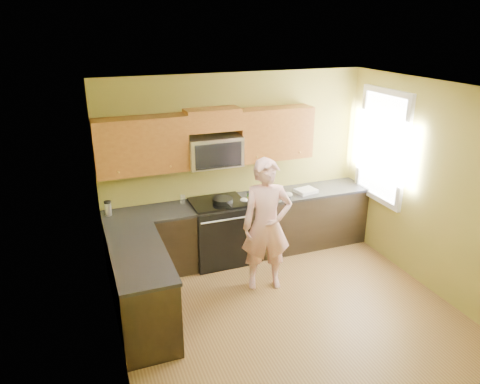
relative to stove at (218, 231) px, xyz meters
name	(u,v)px	position (x,y,z in m)	size (l,w,h in m)	color
floor	(294,318)	(0.40, -1.68, -0.47)	(4.00, 4.00, 0.00)	brown
ceiling	(305,92)	(0.40, -1.68, 2.23)	(4.00, 4.00, 0.00)	white
wall_back	(236,165)	(0.40, 0.32, 0.88)	(4.00, 4.00, 0.00)	olive
wall_front	(429,322)	(0.40, -3.67, 0.88)	(4.00, 4.00, 0.00)	olive
wall_left	(112,246)	(-1.60, -1.68, 0.88)	(4.00, 4.00, 0.00)	olive
wall_right	(441,193)	(2.40, -1.68, 0.88)	(4.00, 4.00, 0.00)	olive
cabinet_back_run	(243,229)	(0.40, 0.02, -0.03)	(4.00, 0.60, 0.88)	black
cabinet_left_run	(141,289)	(-1.30, -1.08, -0.03)	(0.60, 1.60, 0.88)	black
countertop_back	(243,201)	(0.40, 0.01, 0.43)	(4.00, 0.62, 0.04)	black
countertop_left	(139,254)	(-1.29, -1.08, 0.43)	(0.62, 1.60, 0.04)	black
stove	(218,231)	(0.00, 0.00, 0.00)	(0.76, 0.65, 0.95)	black
microwave	(214,165)	(0.00, 0.12, 0.97)	(0.76, 0.40, 0.42)	silver
upper_cab_left	(143,173)	(-0.99, 0.16, 0.97)	(1.22, 0.33, 0.75)	brown
upper_cab_right	(274,158)	(0.94, 0.16, 0.97)	(1.12, 0.33, 0.75)	brown
upper_cab_over_mw	(213,119)	(0.00, 0.16, 1.62)	(0.76, 0.33, 0.30)	brown
window	(382,147)	(2.38, -0.48, 1.17)	(0.06, 1.06, 1.66)	white
woman	(267,225)	(0.38, -0.87, 0.41)	(0.65, 0.43, 1.78)	#F77E7B
frying_pan	(223,202)	(0.06, -0.06, 0.47)	(0.29, 0.50, 0.07)	black
butter_tub	(252,199)	(0.52, -0.02, 0.45)	(0.14, 0.14, 0.10)	#FFFD43
toast_slice	(275,199)	(0.82, -0.16, 0.45)	(0.11, 0.11, 0.01)	#B27F47
napkin_a	(244,200)	(0.37, -0.09, 0.48)	(0.11, 0.12, 0.06)	silver
napkin_b	(288,194)	(1.07, -0.12, 0.48)	(0.12, 0.13, 0.07)	silver
dish_towel	(306,191)	(1.40, -0.05, 0.47)	(0.30, 0.24, 0.05)	white
travel_mug	(109,215)	(-1.50, 0.12, 0.45)	(0.09, 0.09, 0.20)	silver
glass_c	(183,199)	(-0.46, 0.18, 0.51)	(0.07, 0.07, 0.12)	silver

